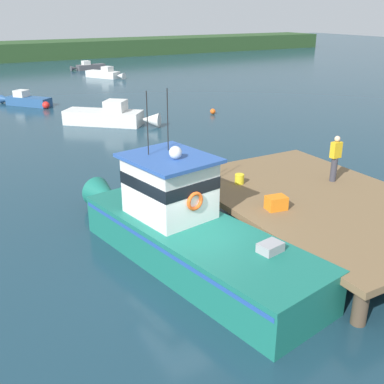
{
  "coord_description": "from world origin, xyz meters",
  "views": [
    {
      "loc": [
        -5.59,
        -9.93,
        6.86
      ],
      "look_at": [
        1.2,
        2.0,
        1.4
      ],
      "focal_mm": 43.27,
      "sensor_mm": 36.0,
      "label": 1
    }
  ],
  "objects_px": {
    "bait_bucket": "(239,179)",
    "mooring_buoy_outer": "(213,111)",
    "mooring_buoy_channel_marker": "(46,105)",
    "moored_boat_off_the_point": "(110,116)",
    "moored_boat_near_channel": "(25,100)",
    "moored_boat_far_left": "(89,67)",
    "moored_boat_far_right": "(105,74)",
    "main_fishing_boat": "(184,228)",
    "deckhand_by_the_boat": "(335,158)",
    "crate_single_far": "(276,203)"
  },
  "relations": [
    {
      "from": "main_fishing_boat",
      "to": "crate_single_far",
      "type": "distance_m",
      "value": 2.95
    },
    {
      "from": "crate_single_far",
      "to": "moored_boat_off_the_point",
      "type": "xyz_separation_m",
      "value": [
        1.18,
        17.69,
        -0.87
      ]
    },
    {
      "from": "main_fishing_boat",
      "to": "mooring_buoy_channel_marker",
      "type": "distance_m",
      "value": 24.34
    },
    {
      "from": "mooring_buoy_outer",
      "to": "crate_single_far",
      "type": "bearing_deg",
      "value": -116.39
    },
    {
      "from": "moored_boat_off_the_point",
      "to": "moored_boat_near_channel",
      "type": "relative_size",
      "value": 1.35
    },
    {
      "from": "deckhand_by_the_boat",
      "to": "moored_boat_off_the_point",
      "type": "distance_m",
      "value": 16.94
    },
    {
      "from": "bait_bucket",
      "to": "moored_boat_off_the_point",
      "type": "bearing_deg",
      "value": 86.74
    },
    {
      "from": "mooring_buoy_channel_marker",
      "to": "mooring_buoy_outer",
      "type": "xyz_separation_m",
      "value": [
        9.64,
        -7.69,
        -0.07
      ]
    },
    {
      "from": "crate_single_far",
      "to": "mooring_buoy_outer",
      "type": "height_order",
      "value": "crate_single_far"
    },
    {
      "from": "moored_boat_far_left",
      "to": "mooring_buoy_outer",
      "type": "xyz_separation_m",
      "value": [
        -0.31,
        -28.54,
        -0.18
      ]
    },
    {
      "from": "deckhand_by_the_boat",
      "to": "moored_boat_far_right",
      "type": "relative_size",
      "value": 0.36
    },
    {
      "from": "moored_boat_off_the_point",
      "to": "mooring_buoy_outer",
      "type": "distance_m",
      "value": 7.36
    },
    {
      "from": "moored_boat_off_the_point",
      "to": "crate_single_far",
      "type": "bearing_deg",
      "value": -93.83
    },
    {
      "from": "moored_boat_off_the_point",
      "to": "moored_boat_near_channel",
      "type": "bearing_deg",
      "value": 109.99
    },
    {
      "from": "moored_boat_off_the_point",
      "to": "mooring_buoy_channel_marker",
      "type": "height_order",
      "value": "moored_boat_off_the_point"
    },
    {
      "from": "bait_bucket",
      "to": "mooring_buoy_outer",
      "type": "bearing_deg",
      "value": 61.0
    },
    {
      "from": "moored_boat_far_right",
      "to": "mooring_buoy_channel_marker",
      "type": "bearing_deg",
      "value": -125.11
    },
    {
      "from": "bait_bucket",
      "to": "moored_boat_far_right",
      "type": "height_order",
      "value": "bait_bucket"
    },
    {
      "from": "bait_bucket",
      "to": "mooring_buoy_channel_marker",
      "type": "distance_m",
      "value": 22.58
    },
    {
      "from": "moored_boat_far_right",
      "to": "main_fishing_boat",
      "type": "bearing_deg",
      "value": -106.43
    },
    {
      "from": "main_fishing_boat",
      "to": "deckhand_by_the_boat",
      "type": "bearing_deg",
      "value": 3.24
    },
    {
      "from": "moored_boat_far_left",
      "to": "mooring_buoy_channel_marker",
      "type": "relative_size",
      "value": 8.22
    },
    {
      "from": "main_fishing_boat",
      "to": "moored_boat_far_right",
      "type": "bearing_deg",
      "value": 73.57
    },
    {
      "from": "moored_boat_near_channel",
      "to": "mooring_buoy_channel_marker",
      "type": "bearing_deg",
      "value": -62.81
    },
    {
      "from": "moored_boat_off_the_point",
      "to": "mooring_buoy_channel_marker",
      "type": "distance_m",
      "value": 7.54
    },
    {
      "from": "main_fishing_boat",
      "to": "moored_boat_near_channel",
      "type": "height_order",
      "value": "main_fishing_boat"
    },
    {
      "from": "main_fishing_boat",
      "to": "moored_boat_far_right",
      "type": "height_order",
      "value": "main_fishing_boat"
    },
    {
      "from": "moored_boat_off_the_point",
      "to": "moored_boat_near_channel",
      "type": "distance_m",
      "value": 9.8
    },
    {
      "from": "deckhand_by_the_boat",
      "to": "moored_boat_far_right",
      "type": "bearing_deg",
      "value": 82.51
    },
    {
      "from": "crate_single_far",
      "to": "mooring_buoy_channel_marker",
      "type": "xyz_separation_m",
      "value": [
        -1.12,
        24.86,
        -1.15
      ]
    },
    {
      "from": "mooring_buoy_channel_marker",
      "to": "moored_boat_off_the_point",
      "type": "bearing_deg",
      "value": -72.18
    },
    {
      "from": "moored_boat_far_left",
      "to": "crate_single_far",
      "type": "bearing_deg",
      "value": -100.93
    },
    {
      "from": "moored_boat_far_right",
      "to": "mooring_buoy_outer",
      "type": "bearing_deg",
      "value": -89.13
    },
    {
      "from": "mooring_buoy_outer",
      "to": "moored_boat_off_the_point",
      "type": "bearing_deg",
      "value": 175.98
    },
    {
      "from": "crate_single_far",
      "to": "bait_bucket",
      "type": "distance_m",
      "value": 2.38
    },
    {
      "from": "main_fishing_boat",
      "to": "bait_bucket",
      "type": "height_order",
      "value": "main_fishing_boat"
    },
    {
      "from": "mooring_buoy_channel_marker",
      "to": "mooring_buoy_outer",
      "type": "distance_m",
      "value": 12.33
    },
    {
      "from": "mooring_buoy_outer",
      "to": "deckhand_by_the_boat",
      "type": "bearing_deg",
      "value": -107.78
    },
    {
      "from": "deckhand_by_the_boat",
      "to": "moored_boat_off_the_point",
      "type": "relative_size",
      "value": 0.3
    },
    {
      "from": "bait_bucket",
      "to": "mooring_buoy_channel_marker",
      "type": "bearing_deg",
      "value": 93.64
    },
    {
      "from": "deckhand_by_the_boat",
      "to": "moored_boat_near_channel",
      "type": "distance_m",
      "value": 26.58
    },
    {
      "from": "deckhand_by_the_boat",
      "to": "mooring_buoy_channel_marker",
      "type": "xyz_separation_m",
      "value": [
        -4.44,
        23.91,
        -1.8
      ]
    },
    {
      "from": "moored_boat_off_the_point",
      "to": "moored_boat_near_channel",
      "type": "xyz_separation_m",
      "value": [
        -3.35,
        9.21,
        -0.15
      ]
    },
    {
      "from": "moored_boat_far_left",
      "to": "moored_boat_near_channel",
      "type": "relative_size",
      "value": 1.07
    },
    {
      "from": "moored_boat_far_right",
      "to": "crate_single_far",
      "type": "bearing_deg",
      "value": -102.14
    },
    {
      "from": "moored_boat_far_right",
      "to": "moored_boat_near_channel",
      "type": "relative_size",
      "value": 1.14
    },
    {
      "from": "bait_bucket",
      "to": "mooring_buoy_outer",
      "type": "relative_size",
      "value": 0.9
    },
    {
      "from": "crate_single_far",
      "to": "moored_boat_far_right",
      "type": "relative_size",
      "value": 0.13
    },
    {
      "from": "mooring_buoy_outer",
      "to": "moored_boat_near_channel",
      "type": "bearing_deg",
      "value": 137.7
    },
    {
      "from": "moored_boat_far_left",
      "to": "moored_boat_far_right",
      "type": "xyz_separation_m",
      "value": [
        -0.62,
        -7.59,
        0.04
      ]
    }
  ]
}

